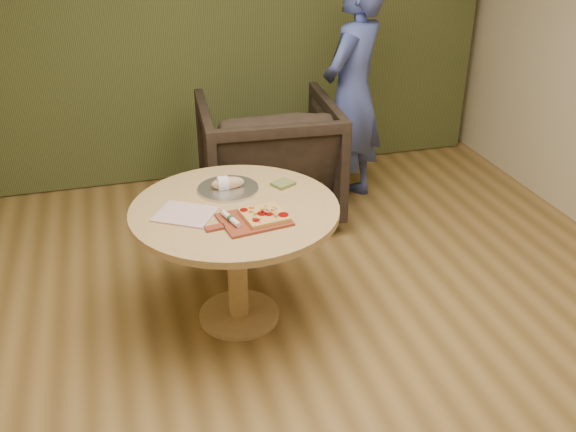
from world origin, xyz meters
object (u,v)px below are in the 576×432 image
at_px(person_standing, 353,94).
at_px(armchair, 268,153).
at_px(pizza_paddle, 252,220).
at_px(serving_tray, 228,189).
at_px(bread_roll, 226,183).
at_px(cutlery_roll, 231,219).
at_px(pedestal_table, 236,229).
at_px(flatbread_pizza, 264,215).

bearing_deg(person_standing, armchair, -37.23).
bearing_deg(pizza_paddle, serving_tray, 88.15).
distance_m(bread_roll, armchair, 1.20).
distance_m(cutlery_roll, serving_tray, 0.42).
xyz_separation_m(serving_tray, bread_roll, (-0.01, 0.00, 0.04)).
xyz_separation_m(pedestal_table, bread_roll, (-0.00, 0.22, 0.18)).
relative_size(flatbread_pizza, cutlery_roll, 1.28).
distance_m(pizza_paddle, flatbread_pizza, 0.07).
bearing_deg(person_standing, flatbread_pizza, 13.22).
height_order(bread_roll, person_standing, person_standing).
relative_size(pedestal_table, armchair, 1.14).
distance_m(pedestal_table, flatbread_pizza, 0.28).
relative_size(cutlery_roll, bread_roll, 1.01).
height_order(armchair, person_standing, person_standing).
relative_size(serving_tray, armchair, 0.35).
xyz_separation_m(cutlery_roll, bread_roll, (0.06, 0.41, 0.01)).
bearing_deg(cutlery_roll, person_standing, 33.18).
bearing_deg(flatbread_pizza, cutlery_roll, 179.00).
bearing_deg(person_standing, cutlery_roll, 8.88).
relative_size(bread_roll, person_standing, 0.11).
height_order(serving_tray, armchair, armchair).
distance_m(pedestal_table, cutlery_roll, 0.26).
xyz_separation_m(flatbread_pizza, serving_tray, (-0.11, 0.41, -0.02)).
distance_m(flatbread_pizza, person_standing, 1.86).
xyz_separation_m(serving_tray, person_standing, (1.19, 1.10, 0.14)).
height_order(pizza_paddle, serving_tray, serving_tray).
height_order(pizza_paddle, cutlery_roll, cutlery_roll).
relative_size(cutlery_roll, armchair, 0.19).
distance_m(flatbread_pizza, bread_roll, 0.43).
relative_size(pedestal_table, flatbread_pizza, 4.65).
xyz_separation_m(flatbread_pizza, person_standing, (1.07, 1.52, 0.12)).
bearing_deg(cutlery_roll, bread_roll, 64.92).
relative_size(pizza_paddle, serving_tray, 1.31).
relative_size(pizza_paddle, person_standing, 0.26).
bearing_deg(bread_roll, flatbread_pizza, -73.44).
relative_size(cutlery_roll, person_standing, 0.11).
distance_m(pizza_paddle, cutlery_roll, 0.12).
distance_m(pedestal_table, person_standing, 1.81).
bearing_deg(armchair, flatbread_pizza, 79.26).
bearing_deg(serving_tray, person_standing, 42.86).
relative_size(armchair, person_standing, 0.57).
xyz_separation_m(pedestal_table, armchair, (0.51, 1.27, -0.10)).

